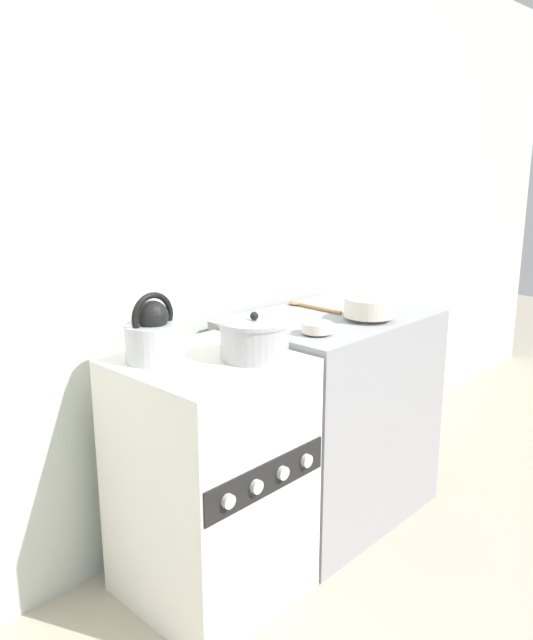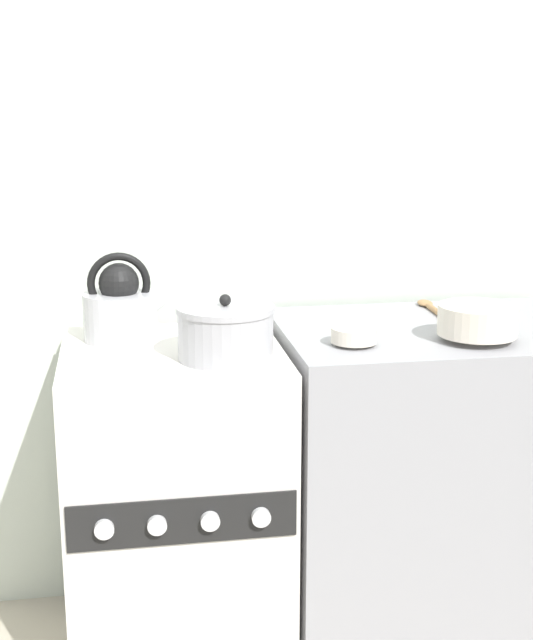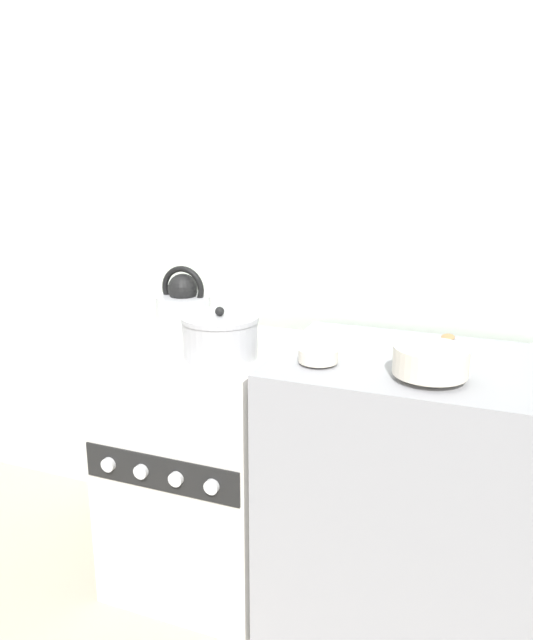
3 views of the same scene
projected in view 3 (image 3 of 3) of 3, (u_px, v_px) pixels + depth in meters
ground_plane at (168, 623)px, 2.00m from camera, size 12.00×12.00×0.00m
wall_back at (247, 211)px, 2.27m from camera, size 7.00×0.06×2.50m
stove at (203, 464)px, 2.12m from camera, size 0.54×0.56×0.86m
counter at (414, 498)px, 1.89m from camera, size 0.84×0.59×0.88m
kettle at (184, 307)px, 2.14m from camera, size 0.23×0.19×0.23m
cooking_pot at (220, 336)px, 1.87m from camera, size 0.23×0.23×0.16m
enamel_bowl at (431, 361)px, 1.62m from camera, size 0.19×0.19×0.09m
small_ceramic_bowl at (318, 356)px, 1.75m from camera, size 0.11×0.11×0.04m
wooden_spoon at (444, 344)px, 1.91m from camera, size 0.04×0.29×0.02m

